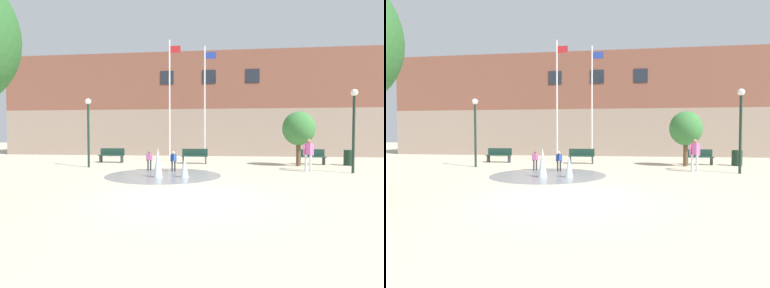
# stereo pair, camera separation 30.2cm
# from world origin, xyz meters

# --- Properties ---
(ground_plane) EXTENTS (100.00, 100.00, 0.00)m
(ground_plane) POSITION_xyz_m (0.00, 0.00, 0.00)
(ground_plane) COLOR #BCB299
(library_building) EXTENTS (36.00, 6.05, 8.65)m
(library_building) POSITION_xyz_m (0.00, 19.14, 4.33)
(library_building) COLOR gray
(library_building) RESTS_ON ground
(splash_fountain) EXTENTS (5.12, 5.12, 1.25)m
(splash_fountain) POSITION_xyz_m (-1.20, 4.14, 0.34)
(splash_fountain) COLOR gray
(splash_fountain) RESTS_ON ground
(park_bench_far_left) EXTENTS (1.60, 0.44, 0.91)m
(park_bench_far_left) POSITION_xyz_m (-5.91, 9.96, 0.48)
(park_bench_far_left) COLOR #28282D
(park_bench_far_left) RESTS_ON ground
(park_bench_under_left_flagpole) EXTENTS (1.60, 0.44, 0.91)m
(park_bench_under_left_flagpole) POSITION_xyz_m (-0.55, 9.90, 0.48)
(park_bench_under_left_flagpole) COLOR #28282D
(park_bench_under_left_flagpole) RESTS_ON ground
(park_bench_under_right_flagpole) EXTENTS (1.60, 0.44, 0.91)m
(park_bench_under_right_flagpole) POSITION_xyz_m (6.48, 10.11, 0.48)
(park_bench_under_right_flagpole) COLOR #28282D
(park_bench_under_right_flagpole) RESTS_ON ground
(adult_watching) EXTENTS (0.50, 0.39, 1.59)m
(adult_watching) POSITION_xyz_m (5.37, 6.56, 0.93)
(adult_watching) COLOR silver
(adult_watching) RESTS_ON ground
(child_in_fountain) EXTENTS (0.31, 0.23, 0.99)m
(child_in_fountain) POSITION_xyz_m (-1.18, 5.92, 0.58)
(child_in_fountain) COLOR #28282D
(child_in_fountain) RESTS_ON ground
(child_with_pink_shirt) EXTENTS (0.31, 0.16, 0.99)m
(child_with_pink_shirt) POSITION_xyz_m (-2.46, 6.17, 0.58)
(child_with_pink_shirt) COLOR #28282D
(child_with_pink_shirt) RESTS_ON ground
(flagpole_left) EXTENTS (0.80, 0.10, 8.15)m
(flagpole_left) POSITION_xyz_m (-2.39, 11.52, 4.32)
(flagpole_left) COLOR silver
(flagpole_left) RESTS_ON ground
(flagpole_right) EXTENTS (0.80, 0.10, 7.67)m
(flagpole_right) POSITION_xyz_m (-0.01, 11.52, 4.08)
(flagpole_right) COLOR silver
(flagpole_right) RESTS_ON ground
(lamp_post_left_lane) EXTENTS (0.32, 0.32, 3.77)m
(lamp_post_left_lane) POSITION_xyz_m (-6.12, 7.17, 2.47)
(lamp_post_left_lane) COLOR #192D23
(lamp_post_left_lane) RESTS_ON ground
(lamp_post_right_lane) EXTENTS (0.32, 0.32, 3.92)m
(lamp_post_right_lane) POSITION_xyz_m (7.28, 6.18, 2.56)
(lamp_post_right_lane) COLOR #192D23
(lamp_post_right_lane) RESTS_ON ground
(trash_can) EXTENTS (0.56, 0.56, 0.90)m
(trash_can) POSITION_xyz_m (8.50, 9.76, 0.45)
(trash_can) COLOR #193323
(trash_can) RESTS_ON ground
(street_tree_near_building) EXTENTS (1.81, 1.81, 3.12)m
(street_tree_near_building) POSITION_xyz_m (5.50, 9.13, 2.13)
(street_tree_near_building) COLOR brown
(street_tree_near_building) RESTS_ON ground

